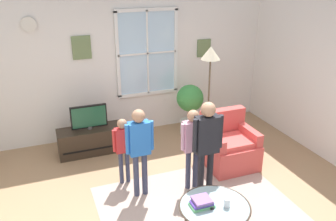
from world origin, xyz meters
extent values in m
cube|color=#9E7A56|center=(0.00, 0.00, -0.01)|extent=(6.22, 5.84, 0.02)
cube|color=silver|center=(0.00, 2.68, 1.34)|extent=(5.62, 0.12, 2.68)
cube|color=silver|center=(0.44, 2.61, 1.52)|extent=(1.12, 0.02, 1.55)
cube|color=white|center=(0.44, 2.59, 2.30)|extent=(1.18, 0.04, 0.06)
cube|color=white|center=(0.44, 2.59, 0.74)|extent=(1.18, 0.04, 0.06)
cube|color=white|center=(-0.12, 2.59, 1.52)|extent=(0.06, 0.04, 1.55)
cube|color=white|center=(1.01, 2.59, 1.52)|extent=(0.06, 0.04, 1.55)
cube|color=white|center=(0.44, 2.59, 1.52)|extent=(0.03, 0.04, 1.55)
cube|color=white|center=(0.44, 2.59, 1.52)|extent=(1.12, 0.04, 0.03)
cube|color=#667A4C|center=(-0.73, 2.60, 1.71)|extent=(0.32, 0.03, 0.40)
cube|color=#667A4C|center=(1.61, 2.60, 1.53)|extent=(0.28, 0.03, 0.34)
cylinder|color=silver|center=(-1.53, 2.59, 2.15)|extent=(0.24, 0.04, 0.24)
cube|color=tan|center=(0.26, -0.25, 0.00)|extent=(2.54, 2.37, 0.01)
cube|color=#2D2319|center=(-0.79, 2.02, 0.22)|extent=(1.10, 0.41, 0.45)
cube|color=black|center=(-0.79, 1.81, 0.16)|extent=(0.99, 0.02, 0.02)
cylinder|color=#4C4C4C|center=(-0.79, 2.02, 0.47)|extent=(0.08, 0.08, 0.05)
cube|color=black|center=(-0.79, 2.02, 0.67)|extent=(0.60, 0.05, 0.39)
cube|color=#1E4C33|center=(-0.79, 2.00, 0.67)|extent=(0.56, 0.01, 0.35)
cube|color=#D14C47|center=(1.21, 0.77, 0.21)|extent=(0.76, 0.72, 0.42)
cube|color=#D14C47|center=(1.21, 1.07, 0.65)|extent=(0.76, 0.16, 0.45)
cube|color=#D14C47|center=(0.89, 0.77, 0.52)|extent=(0.12, 0.65, 0.20)
cube|color=#D14C47|center=(1.53, 0.77, 0.52)|extent=(0.12, 0.65, 0.20)
cube|color=#E1524D|center=(1.21, 0.72, 0.46)|extent=(0.61, 0.50, 0.08)
cylinder|color=#99B2B7|center=(0.21, -0.57, 0.42)|extent=(0.82, 0.82, 0.02)
torus|color=#3F3328|center=(0.21, -0.57, 0.42)|extent=(0.84, 0.84, 0.02)
cylinder|color=#33281E|center=(-0.04, -0.32, 0.20)|extent=(0.04, 0.04, 0.41)
cylinder|color=#33281E|center=(0.46, -0.32, 0.20)|extent=(0.04, 0.04, 0.41)
cube|color=#6BC479|center=(0.07, -0.52, 0.44)|extent=(0.27, 0.18, 0.03)
cube|color=#6844C6|center=(0.07, -0.52, 0.47)|extent=(0.25, 0.15, 0.03)
cube|color=slate|center=(0.07, -0.52, 0.49)|extent=(0.20, 0.18, 0.02)
cube|color=#8B5FA3|center=(0.07, -0.52, 0.52)|extent=(0.20, 0.20, 0.02)
cylinder|color=white|center=(0.33, -0.63, 0.48)|extent=(0.07, 0.07, 0.11)
cube|color=black|center=(0.16, -0.56, 0.44)|extent=(0.06, 0.14, 0.02)
cube|color=black|center=(0.14, -0.52, 0.44)|extent=(0.06, 0.14, 0.02)
cylinder|color=#333851|center=(-0.54, 0.91, 0.26)|extent=(0.06, 0.06, 0.52)
cylinder|color=#333851|center=(-0.44, 0.91, 0.26)|extent=(0.06, 0.06, 0.52)
cube|color=red|center=(-0.49, 0.91, 0.70)|extent=(0.22, 0.12, 0.37)
sphere|color=#A87A5B|center=(-0.49, 0.91, 0.96)|extent=(0.14, 0.14, 0.14)
cylinder|color=red|center=(-0.62, 0.89, 0.72)|extent=(0.05, 0.05, 0.33)
cylinder|color=red|center=(-0.36, 0.89, 0.72)|extent=(0.05, 0.05, 0.33)
cylinder|color=#333851|center=(-0.42, 0.52, 0.33)|extent=(0.08, 0.08, 0.66)
cylinder|color=#333851|center=(-0.30, 0.52, 0.33)|extent=(0.08, 0.08, 0.66)
cube|color=blue|center=(-0.36, 0.52, 0.89)|extent=(0.28, 0.15, 0.46)
sphere|color=#A87A5B|center=(-0.36, 0.52, 1.21)|extent=(0.18, 0.18, 0.18)
cylinder|color=blue|center=(-0.52, 0.50, 0.91)|extent=(0.06, 0.06, 0.42)
cylinder|color=blue|center=(-0.19, 0.50, 0.91)|extent=(0.06, 0.06, 0.42)
cylinder|color=black|center=(0.38, 0.14, 0.36)|extent=(0.09, 0.09, 0.72)
cylinder|color=black|center=(0.52, 0.14, 0.36)|extent=(0.09, 0.09, 0.72)
cube|color=black|center=(0.45, 0.14, 0.98)|extent=(0.31, 0.16, 0.51)
sphere|color=#A87A5B|center=(0.45, 0.14, 1.33)|extent=(0.20, 0.20, 0.20)
cylinder|color=black|center=(0.26, 0.12, 1.00)|extent=(0.06, 0.06, 0.46)
cylinder|color=black|center=(0.63, 0.12, 1.00)|extent=(0.06, 0.06, 0.46)
cylinder|color=#333851|center=(0.33, 0.43, 0.31)|extent=(0.07, 0.07, 0.61)
cylinder|color=#333851|center=(0.44, 0.43, 0.31)|extent=(0.07, 0.07, 0.61)
cube|color=#DB9EBC|center=(0.38, 0.43, 0.83)|extent=(0.27, 0.14, 0.44)
sphere|color=#A87A5B|center=(0.38, 0.43, 1.13)|extent=(0.17, 0.17, 0.17)
cylinder|color=#DB9EBC|center=(0.23, 0.41, 0.85)|extent=(0.06, 0.06, 0.39)
cylinder|color=#DB9EBC|center=(0.54, 0.41, 0.85)|extent=(0.06, 0.06, 0.39)
cylinder|color=silver|center=(1.10, 2.10, 0.13)|extent=(0.35, 0.35, 0.27)
cylinder|color=#4C7238|center=(1.10, 2.10, 0.37)|extent=(0.02, 0.02, 0.20)
sphere|color=#3B8B3F|center=(1.10, 2.10, 0.72)|extent=(0.51, 0.51, 0.51)
cylinder|color=black|center=(1.21, 1.57, 0.01)|extent=(0.26, 0.26, 0.03)
cylinder|color=brown|center=(1.21, 1.57, 0.79)|extent=(0.03, 0.03, 1.58)
cone|color=beige|center=(1.21, 1.57, 1.68)|extent=(0.32, 0.32, 0.22)
camera|label=1|loc=(-1.50, -3.51, 2.99)|focal=37.64mm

